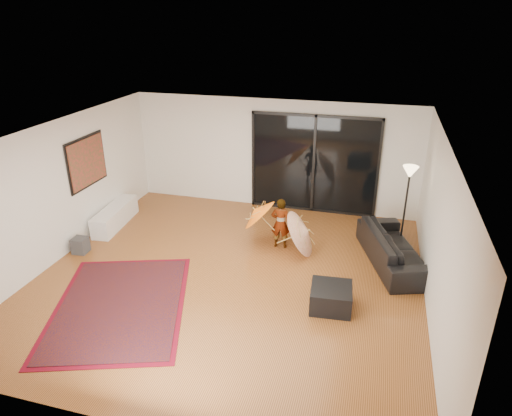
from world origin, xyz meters
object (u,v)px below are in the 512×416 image
at_px(ottoman, 331,297).
at_px(child, 281,223).
at_px(media_console, 115,216).
at_px(sofa, 394,248).

height_order(ottoman, child, child).
bearing_deg(ottoman, media_console, 160.06).
height_order(media_console, child, child).
bearing_deg(media_console, child, -5.57).
bearing_deg(child, sofa, 174.89).
distance_m(ottoman, child, 2.30).
relative_size(media_console, sofa, 0.73).
xyz_separation_m(sofa, ottoman, (-1.01, -1.81, -0.13)).
relative_size(media_console, ottoman, 2.40).
distance_m(media_console, child, 3.92).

